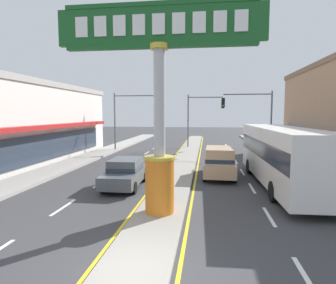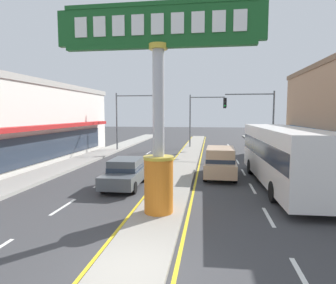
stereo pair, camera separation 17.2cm
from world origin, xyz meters
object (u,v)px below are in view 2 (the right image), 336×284
object	(u,v)px
sedan_near_left_lane	(125,172)
traffic_light_right_side	(255,111)
suv_far_right_lane	(220,162)
traffic_light_left_side	(132,111)
bus_near_right_lane	(283,153)
district_sign	(158,100)
traffic_light_median_far	(203,112)

from	to	relation	value
sedan_near_left_lane	traffic_light_right_side	bearing A→B (deg)	57.53
suv_far_right_lane	sedan_near_left_lane	xyz separation A→B (m)	(-5.26, -3.14, -0.20)
traffic_light_right_side	sedan_near_left_lane	world-z (taller)	traffic_light_right_side
traffic_light_left_side	bus_near_right_lane	xyz separation A→B (m)	(12.14, -13.64, -2.38)
traffic_light_right_side	bus_near_right_lane	size ratio (longest dim) A/B	0.55
suv_far_right_lane	sedan_near_left_lane	bearing A→B (deg)	-149.15
traffic_light_right_side	district_sign	bearing A→B (deg)	-108.86
traffic_light_right_side	sedan_near_left_lane	size ratio (longest dim) A/B	1.43
district_sign	traffic_light_right_side	world-z (taller)	district_sign
traffic_light_median_far	traffic_light_right_side	bearing A→B (deg)	-43.56
traffic_light_right_side	sedan_near_left_lane	bearing A→B (deg)	-122.47
district_sign	sedan_near_left_lane	size ratio (longest dim) A/B	1.85
sedan_near_left_lane	bus_near_right_lane	bearing A→B (deg)	7.64
traffic_light_median_far	sedan_near_left_lane	world-z (taller)	traffic_light_median_far
traffic_light_median_far	suv_far_right_lane	size ratio (longest dim) A/B	1.33
traffic_light_left_side	suv_far_right_lane	size ratio (longest dim) A/B	1.33
traffic_light_left_side	bus_near_right_lane	world-z (taller)	traffic_light_left_side
district_sign	suv_far_right_lane	distance (m)	8.65
bus_near_right_lane	sedan_near_left_lane	size ratio (longest dim) A/B	2.60
suv_far_right_lane	district_sign	bearing A→B (deg)	-109.48
district_sign	traffic_light_right_side	bearing A→B (deg)	71.14
sedan_near_left_lane	suv_far_right_lane	bearing A→B (deg)	30.85
traffic_light_right_side	traffic_light_median_far	size ratio (longest dim) A/B	1.00
district_sign	traffic_light_median_far	world-z (taller)	district_sign
traffic_light_right_side	traffic_light_median_far	bearing A→B (deg)	136.44
traffic_light_left_side	traffic_light_right_side	size ratio (longest dim) A/B	1.00
suv_far_right_lane	traffic_light_median_far	bearing A→B (deg)	95.54
bus_near_right_lane	sedan_near_left_lane	world-z (taller)	bus_near_right_lane
traffic_light_left_side	traffic_light_median_far	xyz separation A→B (m)	(7.33, 3.97, -0.05)
traffic_light_left_side	traffic_light_right_side	distance (m)	12.46
traffic_light_median_far	bus_near_right_lane	world-z (taller)	traffic_light_median_far
traffic_light_median_far	suv_far_right_lane	bearing A→B (deg)	-84.46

